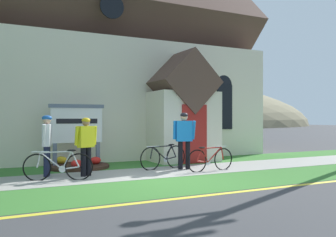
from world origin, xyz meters
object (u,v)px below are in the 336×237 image
(bicycle_silver, at_px, (58,166))
(bicycle_yellow, at_px, (210,159))
(cyclist_in_white_jersey, at_px, (86,142))
(cyclist_in_red_jersey, at_px, (47,141))
(cyclist_in_orange_jersey, at_px, (184,136))
(bicycle_green, at_px, (164,157))
(church_sign, at_px, (77,126))
(roadside_conifer, at_px, (192,67))

(bicycle_silver, relative_size, bicycle_yellow, 1.00)
(cyclist_in_white_jersey, bearing_deg, bicycle_yellow, -10.37)
(cyclist_in_white_jersey, height_order, cyclist_in_red_jersey, cyclist_in_red_jersey)
(cyclist_in_orange_jersey, bearing_deg, cyclist_in_red_jersey, 173.14)
(bicycle_green, bearing_deg, bicycle_yellow, -43.89)
(bicycle_silver, distance_m, cyclist_in_red_jersey, 1.03)
(bicycle_green, bearing_deg, cyclist_in_orange_jersey, -37.22)
(bicycle_yellow, relative_size, cyclist_in_orange_jersey, 0.94)
(cyclist_in_red_jersey, relative_size, cyclist_in_orange_jersey, 0.95)
(church_sign, xyz_separation_m, bicycle_green, (2.38, -1.66, -0.97))
(bicycle_silver, bearing_deg, roadside_conifer, 42.71)
(cyclist_in_orange_jersey, bearing_deg, cyclist_in_white_jersey, 179.53)
(bicycle_yellow, bearing_deg, bicycle_green, 136.11)
(bicycle_silver, height_order, bicycle_yellow, bicycle_silver)
(cyclist_in_orange_jersey, bearing_deg, bicycle_yellow, -49.06)
(church_sign, bearing_deg, cyclist_in_red_jersey, -126.33)
(cyclist_in_red_jersey, xyz_separation_m, cyclist_in_orange_jersey, (4.06, -0.49, 0.07))
(bicycle_green, bearing_deg, cyclist_in_red_jersey, 178.55)
(cyclist_in_red_jersey, bearing_deg, cyclist_in_orange_jersey, -6.86)
(cyclist_in_white_jersey, xyz_separation_m, cyclist_in_red_jersey, (-0.97, 0.46, 0.05))
(cyclist_in_red_jersey, distance_m, roadside_conifer, 11.71)
(cyclist_in_red_jersey, bearing_deg, bicycle_yellow, -13.75)
(cyclist_in_white_jersey, distance_m, cyclist_in_red_jersey, 1.08)
(church_sign, distance_m, cyclist_in_orange_jersey, 3.57)
(cyclist_in_white_jersey, xyz_separation_m, cyclist_in_orange_jersey, (3.09, -0.03, 0.12))
(bicycle_silver, xyz_separation_m, bicycle_yellow, (4.44, -0.33, -0.01))
(bicycle_yellow, bearing_deg, roadside_conifer, 63.61)
(church_sign, xyz_separation_m, bicycle_yellow, (3.46, -2.71, -0.99))
(church_sign, bearing_deg, bicycle_green, -34.99)
(bicycle_yellow, bearing_deg, cyclist_in_red_jersey, 166.25)
(cyclist_in_orange_jersey, bearing_deg, church_sign, 144.60)
(cyclist_in_white_jersey, relative_size, cyclist_in_red_jersey, 0.96)
(bicycle_yellow, bearing_deg, church_sign, 141.98)
(bicycle_yellow, distance_m, roadside_conifer, 10.02)
(church_sign, bearing_deg, roadside_conifer, 36.03)
(bicycle_green, relative_size, cyclist_in_white_jersey, 1.05)
(cyclist_in_orange_jersey, bearing_deg, bicycle_green, 142.78)
(cyclist_in_orange_jersey, bearing_deg, bicycle_silver, -175.42)
(cyclist_in_orange_jersey, bearing_deg, roadside_conifer, 58.52)
(bicycle_silver, height_order, cyclist_in_orange_jersey, cyclist_in_orange_jersey)
(bicycle_yellow, xyz_separation_m, roadside_conifer, (4.05, 8.17, 4.14))
(bicycle_green, relative_size, cyclist_in_orange_jersey, 0.96)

